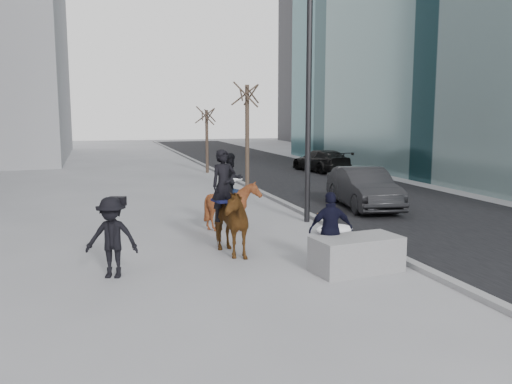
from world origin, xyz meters
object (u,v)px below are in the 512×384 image
object	(u,v)px
planter	(357,254)
mounted_left	(225,216)
mounted_right	(232,200)
car_near	(364,188)

from	to	relation	value
planter	mounted_left	world-z (taller)	mounted_left
planter	mounted_right	world-z (taller)	mounted_right
car_near	mounted_right	xyz separation A→B (m)	(-5.66, -2.48, 0.18)
planter	mounted_left	size ratio (longest dim) A/B	0.75
car_near	planter	bearing A→B (deg)	-110.36
planter	mounted_left	bearing A→B (deg)	137.59
car_near	mounted_left	size ratio (longest dim) A/B	1.75
planter	mounted_right	distance (m)	5.12
mounted_left	car_near	bearing A→B (deg)	37.82
car_near	mounted_left	bearing A→B (deg)	-133.77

